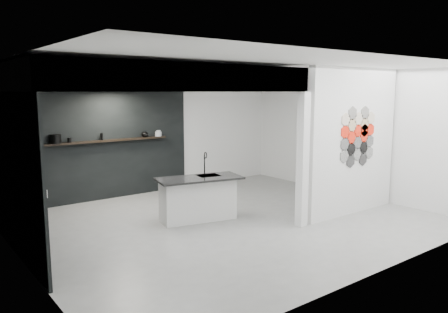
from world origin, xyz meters
TOP-DOWN VIEW (x-y plane):
  - floor at (0.00, 0.00)m, footprint 7.00×6.00m
  - partition_panel at (2.23, -1.00)m, footprint 2.45×0.15m
  - bay_clad_back at (-1.30, 2.97)m, footprint 4.40×0.04m
  - bay_clad_left at (-3.47, 1.00)m, footprint 0.04×4.00m
  - bulkhead at (-1.30, 1.00)m, footprint 4.40×4.00m
  - corner_column at (0.82, -1.00)m, footprint 0.16×0.16m
  - fascia_beam at (-1.30, -0.92)m, footprint 4.40×0.16m
  - wall_basin at (-3.24, 0.80)m, footprint 0.40×0.60m
  - display_shelf at (-1.20, 2.87)m, footprint 3.00×0.15m
  - kitchen_island at (-0.42, 0.40)m, footprint 1.64×1.00m
  - stockpot at (-2.19, 2.87)m, footprint 0.25×0.25m
  - kettle at (-0.21, 2.87)m, footprint 0.18×0.18m
  - glass_bowl at (0.14, 2.87)m, footprint 0.20×0.20m
  - glass_vase at (0.15, 2.87)m, footprint 0.11×0.11m
  - bottle_dark at (-1.23, 2.87)m, footprint 0.07×0.07m
  - utensil_cup at (-1.92, 2.87)m, footprint 0.10×0.10m
  - hex_tile_cluster at (2.26, -1.09)m, footprint 1.04×0.02m

SIDE VIEW (x-z plane):
  - floor at x=0.00m, z-range -0.01..0.00m
  - kitchen_island at x=-0.42m, z-range -0.20..1.04m
  - wall_basin at x=-3.24m, z-range 0.79..0.91m
  - bay_clad_back at x=-1.30m, z-range 0.00..2.35m
  - bay_clad_left at x=-3.47m, z-range 0.00..2.35m
  - corner_column at x=0.82m, z-range 0.00..2.35m
  - display_shelf at x=-1.20m, z-range 1.28..1.32m
  - utensil_cup at x=-1.92m, z-range 1.32..1.42m
  - glass_bowl at x=0.14m, z-range 1.32..1.43m
  - kettle at x=-0.21m, z-range 1.32..1.45m
  - glass_vase at x=0.15m, z-range 1.32..1.46m
  - bottle_dark at x=-1.23m, z-range 1.32..1.47m
  - partition_panel at x=2.23m, z-range 0.00..2.80m
  - stockpot at x=-2.19m, z-range 1.32..1.50m
  - hex_tile_cluster at x=2.26m, z-range 0.92..2.09m
  - bulkhead at x=-1.30m, z-range 2.35..2.75m
  - fascia_beam at x=-1.30m, z-range 2.35..2.75m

